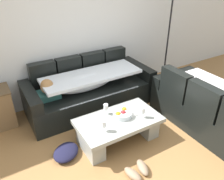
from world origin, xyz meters
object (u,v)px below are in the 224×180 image
couch_near_window (217,112)px  wine_glass_near_right (143,111)px  floor_lamp (168,33)px  fruit_bowl (122,114)px  crumpled_garment (66,152)px  wine_glass_far_back (106,107)px  wine_glass_near_left (104,124)px  coffee_table (118,127)px  couch_along_wall (89,90)px  open_magazine (134,111)px  pair_of_shoes (138,171)px

couch_near_window → wine_glass_near_right: bearing=69.0°
floor_lamp → fruit_bowl: bearing=-149.5°
crumpled_garment → floor_lamp: bearing=20.3°
wine_glass_near_right → wine_glass_far_back: 0.53m
couch_near_window → fruit_bowl: bearing=65.8°
wine_glass_near_right → wine_glass_near_left: bearing=178.8°
coffee_table → wine_glass_near_left: bearing=-157.8°
floor_lamp → wine_glass_near_left: bearing=-150.9°
couch_along_wall → wine_glass_near_left: 1.24m
wine_glass_near_left → couch_near_window: bearing=-14.2°
wine_glass_near_right → wine_glass_far_back: same height
couch_along_wall → wine_glass_near_left: couch_along_wall is taller
couch_near_window → wine_glass_near_left: bearing=75.8°
open_magazine → pair_of_shoes: bearing=-121.4°
wine_glass_near_right → coffee_table: bearing=156.1°
coffee_table → floor_lamp: size_ratio=0.62×
fruit_bowl → open_magazine: fruit_bowl is taller
coffee_table → crumpled_garment: (-0.79, 0.09, -0.18)m
floor_lamp → pair_of_shoes: 2.81m
wine_glass_far_back → crumpled_garment: (-0.70, -0.11, -0.44)m
couch_near_window → wine_glass_near_left: (-1.74, 0.44, 0.16)m
couch_near_window → coffee_table: (-1.43, 0.57, -0.10)m
fruit_bowl → crumpled_garment: fruit_bowl is taller
wine_glass_far_back → pair_of_shoes: (-0.03, -0.87, -0.45)m
floor_lamp → crumpled_garment: size_ratio=4.88×
fruit_bowl → open_magazine: size_ratio=1.00×
wine_glass_near_left → open_magazine: (0.62, 0.17, -0.11)m
wine_glass_near_left → wine_glass_near_right: (0.63, -0.01, 0.00)m
wine_glass_near_right → floor_lamp: 2.02m
floor_lamp → open_magazine: bearing=-146.1°
couch_along_wall → fruit_bowl: bearing=-87.0°
couch_along_wall → crumpled_garment: bearing=-130.4°
fruit_bowl → wine_glass_far_back: size_ratio=1.69×
open_magazine → floor_lamp: floor_lamp is taller
couch_along_wall → couch_near_window: same height
couch_near_window → wine_glass_near_left: couch_near_window is taller
coffee_table → floor_lamp: floor_lamp is taller
couch_near_window → open_magazine: size_ratio=7.31×
couch_along_wall → open_magazine: 1.06m
fruit_bowl → wine_glass_near_right: wine_glass_near_right is taller
couch_near_window → wine_glass_far_back: couch_near_window is taller
couch_near_window → fruit_bowl: 1.47m
crumpled_garment → couch_along_wall: bearing=49.6°
open_magazine → pair_of_shoes: 0.89m
couch_along_wall → wine_glass_near_right: size_ratio=13.58×
fruit_bowl → couch_along_wall: bearing=93.0°
wine_glass_far_back → pair_of_shoes: 0.98m
fruit_bowl → pair_of_shoes: (-0.21, -0.70, -0.38)m
couch_near_window → pair_of_shoes: size_ratio=5.92×
open_magazine → floor_lamp: bearing=34.2°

